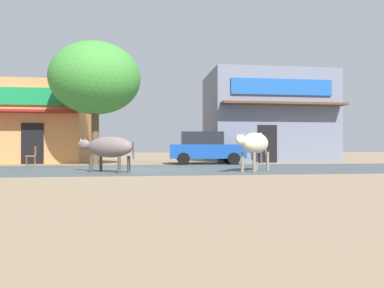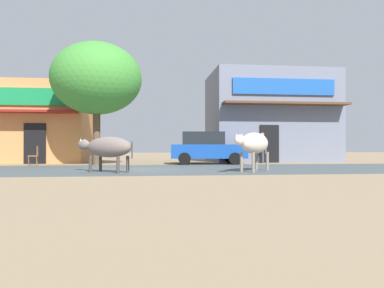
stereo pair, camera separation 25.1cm
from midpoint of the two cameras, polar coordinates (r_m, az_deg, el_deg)
name	(u,v)px [view 2 (the right image)]	position (r m, az deg, el deg)	size (l,w,h in m)	color
ground	(127,169)	(14.66, -9.59, -3.90)	(80.00, 80.00, 0.00)	#947C5E
asphalt_road	(127,169)	(14.66, -9.59, -3.89)	(72.00, 6.67, 0.00)	#475154
storefront_left_cafe	(32,124)	(23.38, -23.23, 2.91)	(6.43, 6.00, 4.45)	#D48B50
storefront_right_club	(269,117)	(23.72, 12.13, 4.04)	(7.35, 6.00, 5.44)	slate
roadside_tree	(97,79)	(18.74, -14.15, 9.74)	(4.36, 4.36, 5.95)	brown
parked_hatchback_car	(207,148)	(18.91, 2.65, -0.56)	(3.92, 2.04, 1.64)	#1849A6
cow_near_brown	(108,147)	(13.13, -12.39, -0.51)	(2.28, 1.90, 1.24)	slate
cow_far_dark	(254,144)	(13.57, 10.10, 0.07)	(1.98, 2.26, 1.41)	beige
pedestrian_by_shop	(262,145)	(20.35, 11.15, -0.18)	(0.33, 0.61, 1.65)	#3F3F47
cafe_chair_near_tree	(35,155)	(18.93, -22.78, -1.52)	(0.51, 0.51, 0.92)	brown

